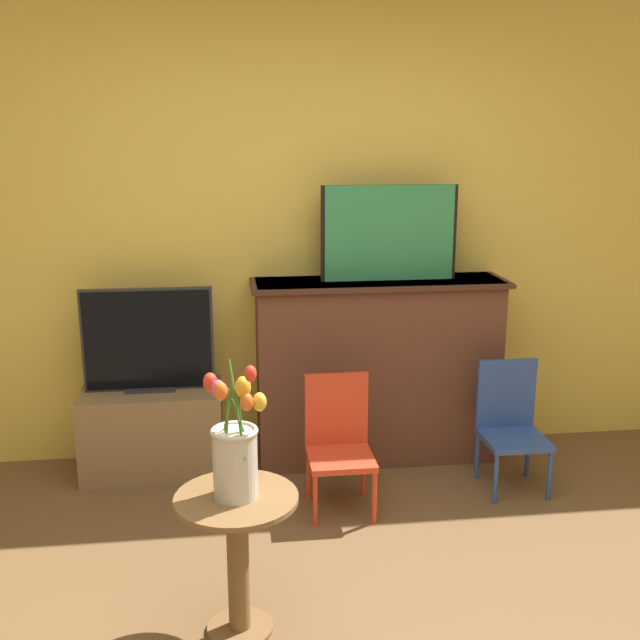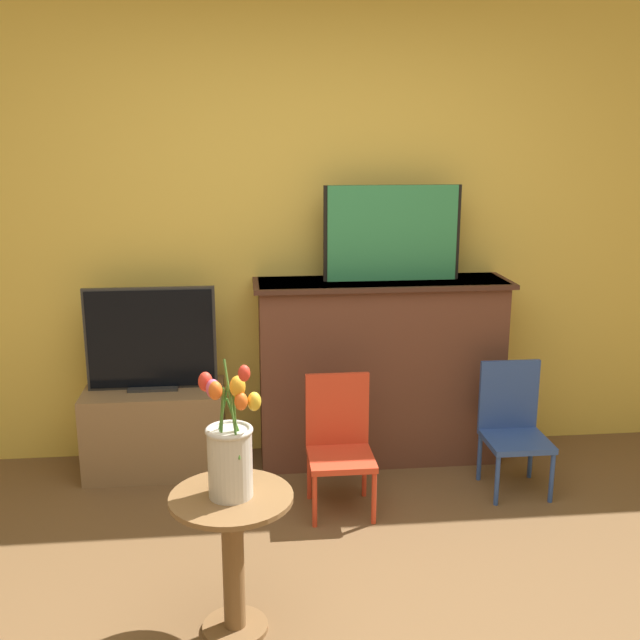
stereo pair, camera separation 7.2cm
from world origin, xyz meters
The scene contains 9 objects.
wall_back centered at (0.00, 2.13, 1.35)m, with size 8.00×0.06×2.70m.
fireplace_mantel centered at (0.44, 1.92, 0.54)m, with size 1.42×0.40×1.04m.
painting centered at (0.49, 1.92, 1.30)m, with size 0.75×0.03×0.52m.
tv_stand centered at (-0.82, 1.88, 0.24)m, with size 0.76×0.41×0.48m.
tv_monitor centered at (-0.82, 1.88, 0.75)m, with size 0.70×0.12×0.56m.
chair_red centered at (0.13, 1.36, 0.36)m, with size 0.32×0.32×0.67m.
chair_blue centered at (1.07, 1.48, 0.36)m, with size 0.32×0.32×0.67m.
side_table centered at (-0.38, 0.42, 0.36)m, with size 0.45×0.45×0.56m.
vase_tulips centered at (-0.38, 0.42, 0.73)m, with size 0.22×0.23×0.53m.
Camera 1 is at (-0.39, -2.06, 1.83)m, focal length 42.00 mm.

